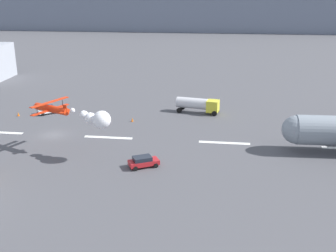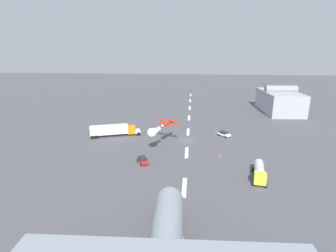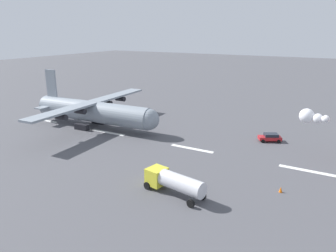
# 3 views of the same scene
# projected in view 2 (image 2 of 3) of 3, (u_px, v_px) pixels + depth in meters

# --- Properties ---
(ground_plane) EXTENTS (440.00, 440.00, 0.00)m
(ground_plane) POSITION_uv_depth(u_px,v_px,m) (187.00, 141.00, 80.83)
(ground_plane) COLOR #4C4C51
(ground_plane) RESTS_ON ground
(runway_stripe_0) EXTENTS (8.00, 0.90, 0.01)m
(runway_stripe_0) POSITION_uv_depth(u_px,v_px,m) (191.00, 95.00, 161.61)
(runway_stripe_0) COLOR white
(runway_stripe_0) RESTS_ON ground
(runway_stripe_1) EXTENTS (8.00, 0.90, 0.01)m
(runway_stripe_1) POSITION_uv_depth(u_px,v_px,m) (190.00, 101.00, 143.66)
(runway_stripe_1) COLOR white
(runway_stripe_1) RESTS_ON ground
(runway_stripe_2) EXTENTS (8.00, 0.90, 0.01)m
(runway_stripe_2) POSITION_uv_depth(u_px,v_px,m) (190.00, 108.00, 125.71)
(runway_stripe_2) COLOR white
(runway_stripe_2) RESTS_ON ground
(runway_stripe_3) EXTENTS (8.00, 0.90, 0.01)m
(runway_stripe_3) POSITION_uv_depth(u_px,v_px,m) (189.00, 118.00, 107.76)
(runway_stripe_3) COLOR white
(runway_stripe_3) RESTS_ON ground
(runway_stripe_4) EXTENTS (8.00, 0.90, 0.01)m
(runway_stripe_4) POSITION_uv_depth(u_px,v_px,m) (188.00, 132.00, 89.81)
(runway_stripe_4) COLOR white
(runway_stripe_4) RESTS_ON ground
(runway_stripe_5) EXTENTS (8.00, 0.90, 0.01)m
(runway_stripe_5) POSITION_uv_depth(u_px,v_px,m) (187.00, 152.00, 71.86)
(runway_stripe_5) COLOR white
(runway_stripe_5) RESTS_ON ground
(runway_stripe_6) EXTENTS (8.00, 0.90, 0.01)m
(runway_stripe_6) POSITION_uv_depth(u_px,v_px,m) (184.00, 187.00, 53.91)
(runway_stripe_6) COLOR white
(runway_stripe_6) RESTS_ON ground
(stunt_biplane_red) EXTENTS (13.52, 8.12, 2.53)m
(stunt_biplane_red) POSITION_uv_depth(u_px,v_px,m) (158.00, 129.00, 71.95)
(stunt_biplane_red) COLOR red
(semi_truck_orange) EXTENTS (7.93, 15.73, 3.70)m
(semi_truck_orange) POSITION_uv_depth(u_px,v_px,m) (114.00, 130.00, 84.70)
(semi_truck_orange) COLOR silver
(semi_truck_orange) RESTS_ON ground
(fuel_tanker_truck) EXTENTS (8.59, 4.15, 2.90)m
(fuel_tanker_truck) POSITION_uv_depth(u_px,v_px,m) (260.00, 172.00, 56.87)
(fuel_tanker_truck) COLOR yellow
(fuel_tanker_truck) RESTS_ON ground
(followme_car_yellow) EXTENTS (4.44, 3.50, 1.52)m
(followme_car_yellow) POSITION_uv_depth(u_px,v_px,m) (143.00, 160.00, 65.09)
(followme_car_yellow) COLOR #B21E23
(followme_car_yellow) RESTS_ON ground
(airport_staff_sedan) EXTENTS (4.28, 4.11, 1.52)m
(airport_staff_sedan) POSITION_uv_depth(u_px,v_px,m) (224.00, 134.00, 85.09)
(airport_staff_sedan) COLOR white
(airport_staff_sedan) RESTS_ON ground
(hangar_building) EXTENTS (25.93, 15.38, 11.84)m
(hangar_building) POSITION_uv_depth(u_px,v_px,m) (280.00, 101.00, 116.51)
(hangar_building) COLOR #9EA3AD
(hangar_building) RESTS_ON ground
(traffic_cone_near) EXTENTS (0.44, 0.44, 0.75)m
(traffic_cone_near) POSITION_uv_depth(u_px,v_px,m) (216.00, 130.00, 90.25)
(traffic_cone_near) COLOR orange
(traffic_cone_near) RESTS_ON ground
(traffic_cone_far) EXTENTS (0.44, 0.44, 0.75)m
(traffic_cone_far) POSITION_uv_depth(u_px,v_px,m) (220.00, 155.00, 68.98)
(traffic_cone_far) COLOR orange
(traffic_cone_far) RESTS_ON ground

